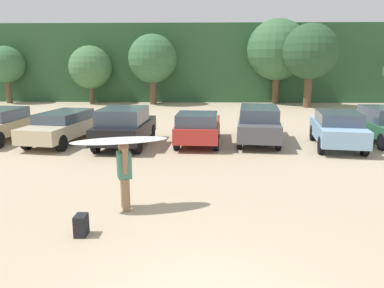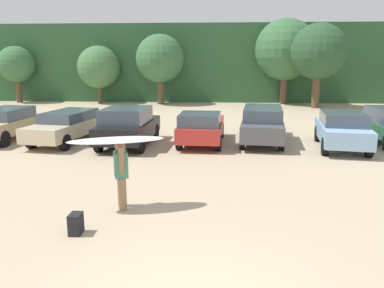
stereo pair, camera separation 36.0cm
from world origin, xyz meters
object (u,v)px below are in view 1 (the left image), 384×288
(parked_car_black, at_px, (125,126))
(parked_car_red, at_px, (198,127))
(parked_car_dark_gray, at_px, (259,123))
(backpack_dropped, at_px, (81,225))
(parked_car_champagne, at_px, (63,126))
(surfboard_white, at_px, (120,141))
(parked_car_sky_blue, at_px, (338,128))
(person_adult, at_px, (124,172))

(parked_car_black, xyz_separation_m, parked_car_red, (3.10, 0.50, -0.11))
(parked_car_dark_gray, bearing_deg, parked_car_red, 109.55)
(backpack_dropped, bearing_deg, parked_car_champagne, 112.12)
(parked_car_champagne, relative_size, backpack_dropped, 10.84)
(parked_car_red, distance_m, parked_car_dark_gray, 2.75)
(parked_car_dark_gray, relative_size, surfboard_white, 2.09)
(parked_car_sky_blue, bearing_deg, surfboard_white, 141.63)
(parked_car_black, distance_m, surfboard_white, 7.17)
(parked_car_black, height_order, parked_car_red, parked_car_black)
(parked_car_sky_blue, xyz_separation_m, backpack_dropped, (-8.10, -8.47, -0.58))
(parked_car_sky_blue, bearing_deg, parked_car_dark_gray, 80.04)
(parked_car_red, xyz_separation_m, person_adult, (-1.66, -7.44, 0.20))
(parked_car_black, distance_m, backpack_dropped, 8.48)
(person_adult, height_order, surfboard_white, surfboard_white)
(parked_car_champagne, height_order, parked_car_red, parked_car_red)
(parked_car_dark_gray, distance_m, person_adult, 9.15)
(parked_car_champagne, xyz_separation_m, parked_car_black, (2.88, -0.68, 0.12))
(parked_car_champagne, distance_m, parked_car_sky_blue, 11.81)
(person_adult, bearing_deg, surfboard_white, 12.53)
(parked_car_red, height_order, surfboard_white, surfboard_white)
(parked_car_red, bearing_deg, parked_car_sky_blue, -91.37)
(parked_car_black, bearing_deg, person_adult, -164.88)
(parked_car_dark_gray, bearing_deg, parked_car_black, 107.53)
(backpack_dropped, bearing_deg, surfboard_white, 68.75)
(parked_car_red, relative_size, surfboard_white, 1.78)
(person_adult, bearing_deg, backpack_dropped, 47.37)
(backpack_dropped, bearing_deg, parked_car_sky_blue, 46.29)
(parked_car_black, height_order, parked_car_sky_blue, parked_car_black)
(parked_car_black, relative_size, parked_car_red, 0.99)
(parked_car_champagne, distance_m, surfboard_white, 8.83)
(backpack_dropped, bearing_deg, parked_car_dark_gray, 62.43)
(parked_car_red, bearing_deg, parked_car_champagne, 91.12)
(parked_car_champagne, relative_size, surfboard_white, 2.05)
(backpack_dropped, bearing_deg, parked_car_black, 95.53)
(parked_car_black, bearing_deg, parked_car_dark_gray, -75.80)
(parked_car_black, bearing_deg, parked_car_red, -77.56)
(parked_car_red, relative_size, backpack_dropped, 9.39)
(surfboard_white, bearing_deg, parked_car_champagne, -78.29)
(parked_car_champagne, xyz_separation_m, backpack_dropped, (3.70, -9.10, -0.53))
(parked_car_red, bearing_deg, parked_car_black, 102.00)
(parked_car_dark_gray, height_order, person_adult, person_adult)
(person_adult, xyz_separation_m, surfboard_white, (-0.08, -0.05, 0.77))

